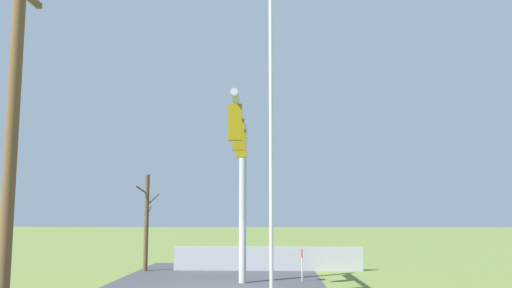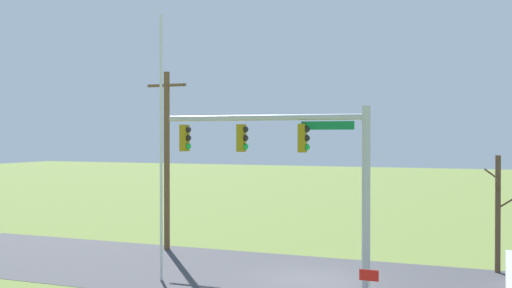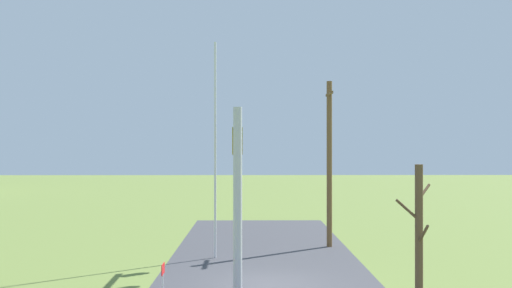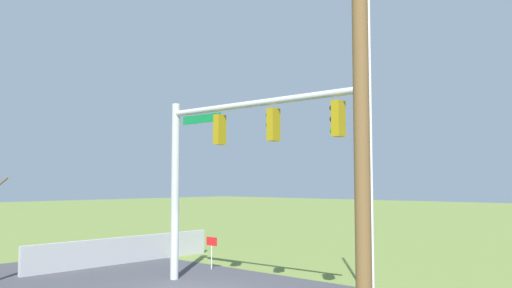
{
  "view_description": "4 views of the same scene",
  "coord_description": "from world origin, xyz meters",
  "views": [
    {
      "loc": [
        -18.4,
        -2.13,
        2.63
      ],
      "look_at": [
        -1.57,
        -1.6,
        4.78
      ],
      "focal_mm": 37.57,
      "sensor_mm": 36.0,
      "label": 1
    },
    {
      "loc": [
        6.22,
        -20.83,
        5.05
      ],
      "look_at": [
        -1.84,
        -0.78,
        4.78
      ],
      "focal_mm": 43.32,
      "sensor_mm": 36.0,
      "label": 2
    },
    {
      "loc": [
        21.04,
        -0.58,
        4.8
      ],
      "look_at": [
        -1.06,
        -0.36,
        4.89
      ],
      "focal_mm": 42.29,
      "sensor_mm": 36.0,
      "label": 3
    },
    {
      "loc": [
        -12.04,
        10.53,
        3.29
      ],
      "look_at": [
        -2.13,
        -0.46,
        4.4
      ],
      "focal_mm": 36.49,
      "sensor_mm": 36.0,
      "label": 4
    }
  ],
  "objects": [
    {
      "name": "sidewalk_corner",
      "position": [
        3.09,
        -0.97,
        0.0
      ],
      "size": [
        6.0,
        6.0,
        0.01
      ],
      "primitive_type": "cube",
      "color": "#B7B5AD",
      "rests_on": "ground_plane"
    },
    {
      "name": "retaining_fence",
      "position": [
        6.4,
        -1.89,
        0.54
      ],
      "size": [
        0.2,
        8.59,
        1.07
      ],
      "primitive_type": "cube",
      "color": "#A8A8AD",
      "rests_on": "ground_plane"
    },
    {
      "name": "flagpole",
      "position": [
        -4.88,
        -2.08,
        4.65
      ],
      "size": [
        0.1,
        0.1,
        9.3
      ],
      "primitive_type": "cylinder",
      "color": "silver",
      "rests_on": "ground_plane"
    },
    {
      "name": "signal_mast",
      "position": [
        -0.17,
        -1.03,
        4.34
      ],
      "size": [
        7.28,
        0.48,
        6.04
      ],
      "color": "#B2B5BA",
      "rests_on": "ground_plane"
    },
    {
      "name": "utility_pole",
      "position": [
        -7.73,
        3.22,
        4.13
      ],
      "size": [
        1.9,
        0.26,
        7.93
      ],
      "color": "brown",
      "rests_on": "ground_plane"
    },
    {
      "name": "open_sign",
      "position": [
        2.65,
        -3.24,
        0.91
      ],
      "size": [
        0.56,
        0.04,
        1.22
      ],
      "color": "silver",
      "rests_on": "ground_plane"
    }
  ]
}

